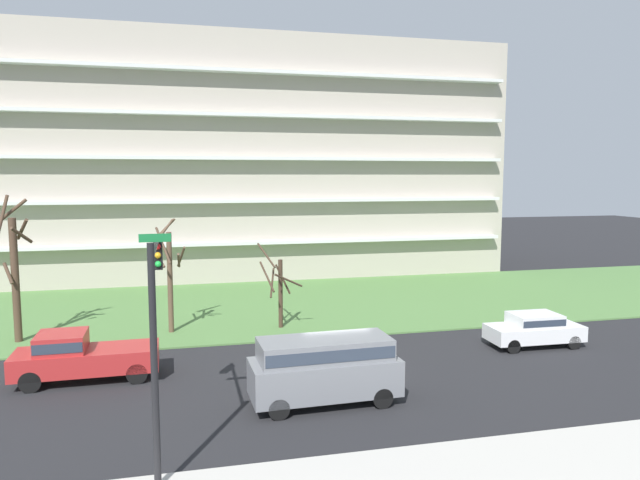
% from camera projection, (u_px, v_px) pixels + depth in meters
% --- Properties ---
extents(ground, '(160.00, 160.00, 0.00)m').
position_uv_depth(ground, '(330.00, 383.00, 22.70)').
color(ground, '#232326').
extents(grass_lawn_strip, '(80.00, 16.00, 0.08)m').
position_uv_depth(grass_lawn_strip, '(274.00, 305.00, 36.23)').
color(grass_lawn_strip, '#547F42').
rests_on(grass_lawn_strip, ground).
extents(apartment_building, '(40.48, 13.04, 18.49)m').
position_uv_depth(apartment_building, '(247.00, 161.00, 48.80)').
color(apartment_building, '#B2A899').
rests_on(apartment_building, ground).
extents(tree_far_left, '(1.77, 1.78, 7.10)m').
position_uv_depth(tree_far_left, '(14.00, 268.00, 27.72)').
color(tree_far_left, '#4C3828').
rests_on(tree_far_left, ground).
extents(tree_left, '(1.61, 1.59, 5.83)m').
position_uv_depth(tree_left, '(170.00, 274.00, 29.48)').
color(tree_left, brown).
rests_on(tree_left, ground).
extents(tree_center, '(2.22, 1.75, 4.52)m').
position_uv_depth(tree_center, '(279.00, 288.00, 30.36)').
color(tree_center, '#423023').
rests_on(tree_center, ground).
extents(van_gray_near_left, '(5.26, 2.17, 2.36)m').
position_uv_depth(van_gray_near_left, '(325.00, 365.00, 20.45)').
color(van_gray_near_left, slate).
rests_on(van_gray_near_left, ground).
extents(sedan_white_center_left, '(4.44, 1.91, 1.57)m').
position_uv_depth(sedan_white_center_left, '(534.00, 328.00, 27.45)').
color(sedan_white_center_left, white).
rests_on(sedan_white_center_left, ground).
extents(pickup_red_center_right, '(5.43, 2.09, 1.95)m').
position_uv_depth(pickup_red_center_right, '(80.00, 355.00, 22.82)').
color(pickup_red_center_right, '#B22828').
rests_on(pickup_red_center_right, ground).
extents(traffic_signal_mast, '(0.90, 4.86, 6.37)m').
position_uv_depth(traffic_signal_mast, '(156.00, 311.00, 15.96)').
color(traffic_signal_mast, black).
rests_on(traffic_signal_mast, ground).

